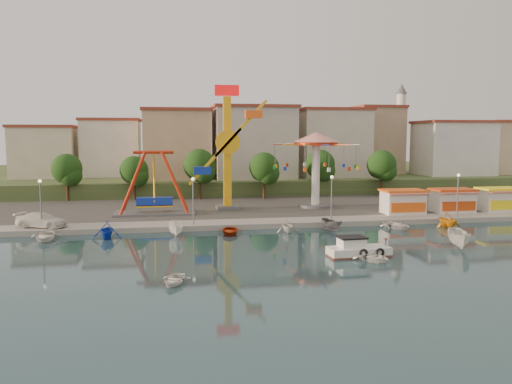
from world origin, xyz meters
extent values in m
plane|color=#152F3B|center=(0.00, 0.00, 0.00)|extent=(200.00, 200.00, 0.00)
cube|color=#9E998E|center=(0.00, 62.00, 0.30)|extent=(200.00, 100.00, 0.60)
cube|color=#4C4944|center=(0.00, 30.00, 0.60)|extent=(90.00, 28.00, 0.01)
cube|color=#384C26|center=(0.00, 67.00, 1.50)|extent=(200.00, 60.00, 3.00)
cube|color=#59595E|center=(-12.50, 21.58, 0.75)|extent=(10.00, 5.00, 0.30)
cube|color=#122DA0|center=(-12.50, 21.58, 2.20)|extent=(4.50, 1.40, 1.00)
cylinder|color=#AF250E|center=(-12.50, 21.58, 8.40)|extent=(5.00, 0.40, 0.40)
cube|color=#59595E|center=(-2.94, 24.10, 0.85)|extent=(3.00, 3.00, 0.50)
cube|color=#F0A814|center=(-2.94, 24.10, 8.10)|extent=(1.00, 1.00, 15.00)
cube|color=red|center=(-2.94, 24.10, 16.40)|extent=(3.20, 0.50, 1.40)
cylinder|color=#F0A814|center=(-2.94, 23.30, 9.60)|extent=(3.20, 0.50, 3.20)
cube|color=#F0A814|center=(-1.24, 23.10, 11.43)|extent=(7.07, 0.35, 7.55)
cube|color=#FC5A16|center=(0.47, 23.10, 13.26)|extent=(2.20, 1.20, 1.00)
cylinder|color=#59595E|center=(9.28, 23.92, 0.80)|extent=(4.40, 4.40, 0.40)
cylinder|color=white|center=(9.28, 23.92, 5.10)|extent=(1.10, 1.10, 9.00)
cylinder|color=#AF250E|center=(9.28, 23.92, 9.40)|extent=(6.00, 6.00, 0.50)
cone|color=red|center=(9.28, 23.92, 10.30)|extent=(6.40, 6.40, 1.40)
cube|color=white|center=(18.61, 16.50, 2.00)|extent=(5.00, 3.00, 2.80)
cube|color=#E05513|center=(18.61, 16.50, 3.55)|extent=(5.40, 3.40, 0.25)
cube|color=red|center=(18.61, 14.80, 3.20)|extent=(5.00, 0.77, 0.43)
cube|color=white|center=(25.46, 16.50, 2.00)|extent=(5.00, 3.00, 2.80)
cube|color=#BE3D0F|center=(25.46, 16.50, 3.55)|extent=(5.40, 3.40, 0.25)
cube|color=red|center=(25.46, 14.80, 3.20)|extent=(5.00, 0.77, 0.43)
cube|color=white|center=(32.15, 16.50, 2.00)|extent=(5.00, 3.00, 2.80)
cube|color=yellow|center=(32.15, 16.50, 3.55)|extent=(5.40, 3.40, 0.25)
cube|color=red|center=(32.15, 14.80, 3.20)|extent=(5.00, 0.77, 0.43)
cylinder|color=#59595E|center=(-24.00, 13.00, 3.10)|extent=(0.14, 0.14, 5.00)
cylinder|color=#59595E|center=(-8.00, 13.00, 3.10)|extent=(0.14, 0.14, 5.00)
cylinder|color=#59595E|center=(8.00, 13.00, 3.10)|extent=(0.14, 0.14, 5.00)
cylinder|color=#59595E|center=(24.00, 13.00, 3.10)|extent=(0.14, 0.14, 5.00)
cylinder|color=#382314|center=(-26.00, 36.98, 2.40)|extent=(0.44, 0.44, 3.60)
sphere|color=black|center=(-26.00, 36.98, 5.49)|extent=(4.60, 4.60, 4.60)
cylinder|color=#382314|center=(-16.00, 36.24, 2.30)|extent=(0.44, 0.44, 3.40)
sphere|color=black|center=(-16.00, 36.24, 5.22)|extent=(4.35, 4.35, 4.35)
cylinder|color=#382314|center=(-6.00, 35.81, 2.56)|extent=(0.44, 0.44, 3.92)
sphere|color=black|center=(-6.00, 35.81, 5.94)|extent=(5.02, 5.02, 5.02)
cylinder|color=#382314|center=(4.00, 34.36, 2.43)|extent=(0.44, 0.44, 3.66)
sphere|color=black|center=(4.00, 34.36, 5.58)|extent=(4.68, 4.68, 4.68)
cylinder|color=#382314|center=(14.00, 37.35, 2.50)|extent=(0.44, 0.44, 3.80)
sphere|color=black|center=(14.00, 37.35, 5.77)|extent=(4.86, 4.86, 4.86)
cylinder|color=#382314|center=(24.00, 35.54, 2.49)|extent=(0.44, 0.44, 3.77)
sphere|color=black|center=(24.00, 35.54, 5.73)|extent=(4.83, 4.83, 4.83)
cube|color=beige|center=(-33.37, 46.06, 8.93)|extent=(9.26, 9.53, 11.87)
cube|color=silver|center=(-21.33, 51.38, 7.32)|extent=(12.33, 9.01, 8.63)
cube|color=tan|center=(-8.19, 51.96, 8.62)|extent=(11.95, 9.28, 11.23)
cube|color=beige|center=(5.60, 48.80, 7.60)|extent=(12.59, 10.50, 9.20)
cube|color=beige|center=(19.07, 52.20, 7.62)|extent=(10.75, 9.23, 9.24)
cube|color=tan|center=(32.37, 50.33, 8.61)|extent=(12.77, 10.96, 11.21)
cube|color=silver|center=(44.15, 48.77, 9.18)|extent=(8.23, 8.98, 12.36)
cube|color=beige|center=(56.03, 53.70, 7.38)|extent=(11.59, 10.93, 8.76)
cylinder|color=silver|center=(36.00, 54.00, 11.00)|extent=(1.80, 1.80, 16.00)
cylinder|color=#59595E|center=(36.00, 54.00, 16.00)|extent=(2.80, 2.80, 0.30)
cone|color=#59595E|center=(36.00, 54.00, 20.00)|extent=(2.20, 2.20, 2.00)
cube|color=white|center=(5.64, -1.83, 0.32)|extent=(5.50, 2.35, 0.97)
cube|color=#AF250E|center=(5.64, -1.83, 0.09)|extent=(5.50, 2.35, 0.17)
cube|color=white|center=(5.00, -1.73, 1.13)|extent=(2.24, 1.74, 0.97)
cube|color=black|center=(5.00, -1.73, 1.67)|extent=(2.47, 1.96, 0.13)
torus|color=black|center=(5.64, -2.91, 0.49)|extent=(0.83, 0.26, 0.82)
torus|color=black|center=(7.15, -2.86, 0.49)|extent=(0.83, 0.26, 0.82)
imported|color=white|center=(6.17, -3.63, 0.35)|extent=(3.66, 4.11, 0.70)
imported|color=white|center=(-10.29, -7.45, 0.30)|extent=(2.75, 3.33, 0.60)
imported|color=silver|center=(16.01, -0.45, 0.89)|extent=(3.23, 4.93, 1.78)
imported|color=silver|center=(-24.28, 14.00, 1.39)|extent=(5.90, 3.95, 1.59)
imported|color=silver|center=(-22.97, 9.80, 0.43)|extent=(3.46, 4.49, 0.86)
imported|color=blue|center=(-16.96, 9.80, 0.88)|extent=(2.99, 3.43, 1.75)
imported|color=white|center=(-9.96, 9.80, 0.76)|extent=(1.55, 3.94, 1.51)
imported|color=#AA320D|center=(-4.31, 9.80, 0.38)|extent=(3.12, 3.99, 0.75)
imported|color=silver|center=(2.02, 9.80, 0.73)|extent=(2.46, 2.83, 1.45)
imported|color=#504F54|center=(7.02, 9.80, 0.68)|extent=(2.24, 3.72, 1.35)
imported|color=white|center=(14.72, 9.80, 0.41)|extent=(3.72, 4.53, 0.82)
imported|color=orange|center=(20.88, 9.80, 0.88)|extent=(3.27, 3.66, 1.76)
camera|label=1|loc=(-10.31, -42.27, 10.37)|focal=35.00mm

